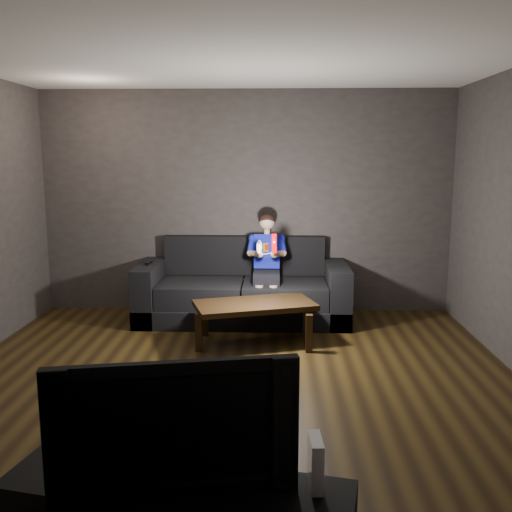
{
  "coord_description": "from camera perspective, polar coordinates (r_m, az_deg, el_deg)",
  "views": [
    {
      "loc": [
        0.34,
        -4.48,
        1.92
      ],
      "look_at": [
        0.15,
        1.55,
        0.85
      ],
      "focal_mm": 40.0,
      "sensor_mm": 36.0,
      "label": 1
    }
  ],
  "objects": [
    {
      "name": "floor",
      "position": [
        4.88,
        -2.41,
        -13.09
      ],
      "size": [
        5.0,
        5.0,
        0.0
      ],
      "primitive_type": "plane",
      "color": "black",
      "rests_on": "ground"
    },
    {
      "name": "front_wall",
      "position": [
        2.09,
        -7.75,
        -5.83
      ],
      "size": [
        5.0,
        0.04,
        2.7
      ],
      "primitive_type": "cube",
      "color": "#352F2F",
      "rests_on": "ground"
    },
    {
      "name": "ceiling",
      "position": [
        4.56,
        -2.67,
        19.91
      ],
      "size": [
        5.0,
        5.0,
        0.02
      ],
      "primitive_type": "cube",
      "color": "white",
      "rests_on": "back_wall"
    },
    {
      "name": "back_wall",
      "position": [
        7.01,
        -0.98,
        5.39
      ],
      "size": [
        5.0,
        0.04,
        2.7
      ],
      "primitive_type": "cube",
      "color": "#352F2F",
      "rests_on": "ground"
    },
    {
      "name": "nunchuk_white",
      "position": [
        6.15,
        0.33,
        0.88
      ],
      "size": [
        0.07,
        0.1,
        0.16
      ],
      "color": "silver",
      "rests_on": "child"
    },
    {
      "name": "child",
      "position": [
        6.6,
        1.08,
        -0.04
      ],
      "size": [
        0.45,
        0.55,
        1.11
      ],
      "color": "black",
      "rests_on": "sofa"
    },
    {
      "name": "wii_remote_red",
      "position": [
        6.14,
        1.83,
        1.27
      ],
      "size": [
        0.05,
        0.08,
        0.21
      ],
      "color": "#E60000",
      "rests_on": "child"
    },
    {
      "name": "coffee_table",
      "position": [
        5.85,
        -0.14,
        -5.23
      ],
      "size": [
        1.32,
        0.93,
        0.44
      ],
      "color": "black",
      "rests_on": "floor"
    },
    {
      "name": "wii_remote_black",
      "position": [
        6.76,
        -10.69,
        -0.68
      ],
      "size": [
        0.05,
        0.17,
        0.03
      ],
      "color": "black",
      "rests_on": "sofa"
    },
    {
      "name": "sofa",
      "position": [
        6.77,
        -1.28,
        -3.71
      ],
      "size": [
        2.44,
        1.06,
        0.94
      ],
      "color": "black",
      "rests_on": "floor"
    },
    {
      "name": "tv",
      "position": [
        2.5,
        -8.2,
        -15.9
      ],
      "size": [
        1.02,
        0.32,
        0.58
      ],
      "primitive_type": "imported",
      "rotation": [
        0.0,
        0.0,
        0.19
      ],
      "color": "black",
      "rests_on": "media_console"
    },
    {
      "name": "wii_console",
      "position": [
        2.55,
        5.97,
        -19.84
      ],
      "size": [
        0.06,
        0.17,
        0.22
      ],
      "primitive_type": "cube",
      "rotation": [
        0.0,
        0.0,
        0.06
      ],
      "color": "silver",
      "rests_on": "media_console"
    }
  ]
}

